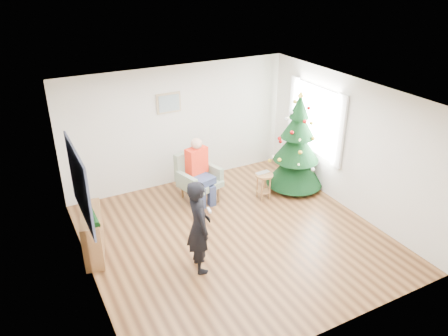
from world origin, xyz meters
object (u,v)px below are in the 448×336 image
stool (264,186)px  console (93,234)px  christmas_tree (297,146)px  armchair (198,183)px  standing_man (199,227)px

stool → console: 3.55m
christmas_tree → console: 4.44m
armchair → console: 2.50m
console → christmas_tree: bearing=17.9°
console → standing_man: bearing=-25.9°
standing_man → christmas_tree: bearing=-53.6°
armchair → stool: bearing=-42.0°
standing_man → console: (-1.42, 1.14, -0.39)m
stool → console: console is taller
stool → armchair: armchair is taller
christmas_tree → armchair: size_ratio=2.14×
christmas_tree → console: bearing=-175.0°
christmas_tree → standing_man: christmas_tree is taller
stool → console: (-3.54, -0.29, 0.11)m
console → stool: bearing=17.7°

